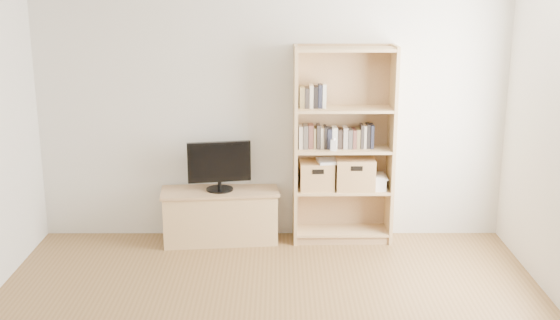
{
  "coord_description": "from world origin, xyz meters",
  "views": [
    {
      "loc": [
        0.07,
        -4.11,
        2.54
      ],
      "look_at": [
        0.08,
        1.9,
        0.92
      ],
      "focal_mm": 45.0,
      "sensor_mm": 36.0,
      "label": 1
    }
  ],
  "objects_px": {
    "bookshelf": "(344,146)",
    "television": "(219,167)",
    "tv_stand": "(220,217)",
    "laptop": "(334,161)",
    "baby_monitor": "(334,145)",
    "basket_left": "(317,175)",
    "basket_right": "(355,173)"
  },
  "relations": [
    {
      "from": "tv_stand",
      "to": "television",
      "type": "distance_m",
      "value": 0.5
    },
    {
      "from": "television",
      "to": "basket_left",
      "type": "distance_m",
      "value": 0.93
    },
    {
      "from": "tv_stand",
      "to": "baby_monitor",
      "type": "distance_m",
      "value": 1.3
    },
    {
      "from": "television",
      "to": "baby_monitor",
      "type": "height_order",
      "value": "baby_monitor"
    },
    {
      "from": "bookshelf",
      "to": "laptop",
      "type": "xyz_separation_m",
      "value": [
        -0.09,
        -0.01,
        -0.14
      ]
    },
    {
      "from": "basket_right",
      "to": "laptop",
      "type": "height_order",
      "value": "basket_right"
    },
    {
      "from": "bookshelf",
      "to": "baby_monitor",
      "type": "xyz_separation_m",
      "value": [
        -0.1,
        -0.11,
        0.03
      ]
    },
    {
      "from": "baby_monitor",
      "to": "laptop",
      "type": "xyz_separation_m",
      "value": [
        0.02,
        0.09,
        -0.17
      ]
    },
    {
      "from": "bookshelf",
      "to": "basket_right",
      "type": "xyz_separation_m",
      "value": [
        0.12,
        -0.0,
        -0.27
      ]
    },
    {
      "from": "television",
      "to": "basket_right",
      "type": "distance_m",
      "value": 1.3
    },
    {
      "from": "baby_monitor",
      "to": "laptop",
      "type": "height_order",
      "value": "baby_monitor"
    },
    {
      "from": "basket_right",
      "to": "bookshelf",
      "type": "bearing_deg",
      "value": 178.71
    },
    {
      "from": "bookshelf",
      "to": "television",
      "type": "distance_m",
      "value": 1.2
    },
    {
      "from": "baby_monitor",
      "to": "basket_left",
      "type": "bearing_deg",
      "value": 155.93
    },
    {
      "from": "tv_stand",
      "to": "basket_left",
      "type": "height_order",
      "value": "basket_left"
    },
    {
      "from": "television",
      "to": "basket_right",
      "type": "bearing_deg",
      "value": -8.91
    },
    {
      "from": "basket_right",
      "to": "laptop",
      "type": "distance_m",
      "value": 0.24
    },
    {
      "from": "baby_monitor",
      "to": "tv_stand",
      "type": "bearing_deg",
      "value": -174.76
    },
    {
      "from": "laptop",
      "to": "television",
      "type": "bearing_deg",
      "value": 172.73
    },
    {
      "from": "bookshelf",
      "to": "baby_monitor",
      "type": "distance_m",
      "value": 0.15
    },
    {
      "from": "television",
      "to": "laptop",
      "type": "bearing_deg",
      "value": -9.12
    },
    {
      "from": "bookshelf",
      "to": "baby_monitor",
      "type": "height_order",
      "value": "bookshelf"
    },
    {
      "from": "baby_monitor",
      "to": "bookshelf",
      "type": "bearing_deg",
      "value": 55.09
    },
    {
      "from": "tv_stand",
      "to": "television",
      "type": "height_order",
      "value": "television"
    },
    {
      "from": "tv_stand",
      "to": "baby_monitor",
      "type": "height_order",
      "value": "baby_monitor"
    },
    {
      "from": "bookshelf",
      "to": "basket_right",
      "type": "relative_size",
      "value": 5.19
    },
    {
      "from": "television",
      "to": "baby_monitor",
      "type": "distance_m",
      "value": 1.1
    },
    {
      "from": "basket_left",
      "to": "basket_right",
      "type": "xyz_separation_m",
      "value": [
        0.37,
        0.01,
        0.02
      ]
    },
    {
      "from": "baby_monitor",
      "to": "basket_right",
      "type": "bearing_deg",
      "value": 34.43
    },
    {
      "from": "baby_monitor",
      "to": "television",
      "type": "bearing_deg",
      "value": -174.76
    },
    {
      "from": "basket_left",
      "to": "laptop",
      "type": "xyz_separation_m",
      "value": [
        0.17,
        -0.0,
        0.15
      ]
    },
    {
      "from": "tv_stand",
      "to": "laptop",
      "type": "height_order",
      "value": "laptop"
    }
  ]
}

